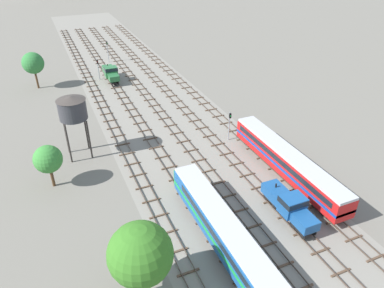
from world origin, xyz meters
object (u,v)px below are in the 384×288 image
Objects in this scene: signal_post_nearest at (229,123)px; signal_post_near at (107,49)px; diesel_railcar_left_nearest at (221,227)px; shunter_loco_centre_near at (290,205)px; shunter_loco_left_midfar at (111,72)px; passenger_coach_centre_right_mid at (287,161)px; signal_post_mid at (98,67)px; water_tower at (72,108)px.

signal_post_nearest is 48.38m from signal_post_near.
signal_post_near is (2.32, 67.20, 0.84)m from diesel_railcar_left_nearest.
shunter_loco_left_midfar is (-9.27, 52.84, 0.00)m from shunter_loco_centre_near.
passenger_coach_centre_right_mid is (4.64, 7.01, 0.60)m from shunter_loco_centre_near.
signal_post_mid reaches higher than shunter_loco_centre_near.
signal_post_near is (2.32, 13.65, 1.43)m from shunter_loco_left_midfar.
water_tower reaches higher than signal_post_mid.
signal_post_mid reaches higher than shunter_loco_left_midfar.
signal_post_near reaches higher than passenger_coach_centre_right_mid.
passenger_coach_centre_right_mid is at bearing -79.06° from signal_post_nearest.
water_tower is at bearing 114.33° from diesel_railcar_left_nearest.
signal_post_nearest is (22.70, -4.86, -4.59)m from water_tower.
diesel_railcar_left_nearest is at bearing -65.67° from water_tower.
signal_post_mid is at bearing 74.10° from water_tower.
water_tower is (-20.39, 23.87, 5.72)m from shunter_loco_centre_near.
shunter_loco_left_midfar is at bearing -99.64° from signal_post_near.
shunter_loco_left_midfar is 3.17m from signal_post_mid.
shunter_loco_left_midfar is (-13.91, 45.83, -0.60)m from passenger_coach_centre_right_mid.
signal_post_near reaches higher than diesel_railcar_left_nearest.
shunter_loco_centre_near is at bearing -96.95° from signal_post_nearest.
signal_post_nearest reaches higher than signal_post_mid.
signal_post_mid reaches higher than diesel_railcar_left_nearest.
signal_post_mid is (-11.59, 54.74, 1.02)m from shunter_loco_centre_near.
water_tower reaches higher than passenger_coach_centre_right_mid.
signal_post_nearest is at bearing -12.08° from water_tower.
signal_post_nearest reaches higher than shunter_loco_centre_near.
water_tower is at bearing 167.92° from signal_post_nearest.
diesel_railcar_left_nearest is at bearing -91.98° from signal_post_near.
diesel_railcar_left_nearest is 15.91m from passenger_coach_centre_right_mid.
signal_post_nearest is (2.32, 19.01, 1.13)m from shunter_loco_centre_near.
shunter_loco_left_midfar is 1.72× the size of signal_post_nearest.
shunter_loco_centre_near is 1.56× the size of signal_post_near.
diesel_railcar_left_nearest is at bearing -90.00° from shunter_loco_left_midfar.
shunter_loco_left_midfar is 35.78m from signal_post_nearest.
signal_post_mid is at bearing 140.64° from shunter_loco_left_midfar.
water_tower is at bearing -110.99° from shunter_loco_left_midfar.
signal_post_near is at bearing 95.97° from shunter_loco_centre_near.
passenger_coach_centre_right_mid is 47.90m from shunter_loco_left_midfar.
passenger_coach_centre_right_mid is 12.23m from signal_post_nearest.
passenger_coach_centre_right_mid is 50.42m from signal_post_mid.
shunter_loco_centre_near is 66.86m from signal_post_near.
diesel_railcar_left_nearest is at bearing -150.96° from passenger_coach_centre_right_mid.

